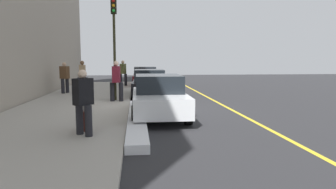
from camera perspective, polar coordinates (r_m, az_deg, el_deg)
name	(u,v)px	position (r m, az deg, el deg)	size (l,w,h in m)	color
ground_plane	(154,110)	(12.29, -2.73, -3.00)	(56.00, 56.00, 0.00)	#28282B
sidewalk	(71,110)	(12.53, -17.99, -2.79)	(28.00, 4.60, 0.15)	#A39E93
lane_stripe_centre	(230,109)	(12.88, 11.65, -2.67)	(28.00, 0.14, 0.01)	gold
snow_bank_curb	(137,118)	(10.10, -5.97, -4.52)	(7.14, 0.56, 0.22)	white
parked_car_maroon	(145,77)	(22.92, -4.38, 3.38)	(4.36, 1.96, 1.51)	black
parked_car_black	(149,83)	(16.52, -3.55, 2.12)	(4.25, 2.00, 1.51)	black
parked_car_white	(159,96)	(10.70, -1.79, -0.35)	(4.15, 1.90, 1.51)	black
pedestrian_black_coat	(83,101)	(7.81, -15.80, -1.13)	(0.52, 0.52, 1.66)	black
pedestrian_burgundy_coat	(116,80)	(13.96, -9.79, 2.77)	(0.53, 0.61, 1.85)	black
pedestrian_brown_coat	(65,77)	(18.13, -19.04, 3.23)	(0.54, 0.56, 1.76)	black
pedestrian_olive_coat	(123,72)	(22.36, -8.55, 4.22)	(0.58, 0.58, 1.85)	black
pedestrian_tan_coat	(83,75)	(18.31, -15.94, 3.50)	(0.51, 0.61, 1.84)	black
traffic_light_pole	(114,33)	(14.32, -10.20, 11.52)	(0.35, 0.26, 4.70)	#2D2D19
rolling_suitcase	(84,121)	(8.44, -15.65, -4.83)	(0.34, 0.22, 0.89)	#471E19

